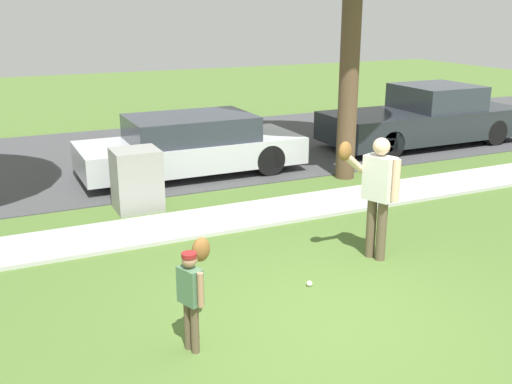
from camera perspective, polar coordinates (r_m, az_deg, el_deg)
ground_plane at (r=9.76m, az=-3.99°, el=-3.07°), size 48.00×48.00×0.00m
sidewalk_strip at (r=9.84m, az=-4.20°, el=-2.72°), size 36.00×1.20×0.06m
road_surface at (r=14.44m, az=-11.33°, el=3.41°), size 36.00×6.80×0.02m
person_adult at (r=8.26m, az=11.37°, el=0.55°), size 0.83×0.58×1.72m
person_child at (r=6.12m, az=-6.00°, el=-8.60°), size 0.45×0.54×1.12m
baseball at (r=7.67m, az=5.10°, el=-8.68°), size 0.07×0.07×0.07m
utility_cabinet at (r=10.49m, az=-11.29°, el=1.15°), size 0.78×0.72×1.07m
parked_sedan_silver at (r=12.55m, az=-6.20°, el=4.44°), size 4.60×1.80×1.23m
parked_pickup_dark at (r=15.85m, az=15.80°, el=6.77°), size 5.20×1.95×1.48m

